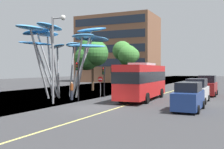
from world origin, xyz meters
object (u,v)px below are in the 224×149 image
object	(u,v)px
car_parked_far	(207,86)
pedestrian	(72,91)
traffic_light_kerb_near	(78,73)
no_entry_sign	(100,83)
street_lamp	(56,48)
traffic_light_island_mid	(112,74)
traffic_light_kerb_far	(104,75)
car_parked_mid	(197,91)
red_bus	(142,80)
car_parked_near	(189,97)
leaf_sculpture	(64,40)

from	to	relation	value
car_parked_far	pedestrian	bearing A→B (deg)	-138.70
traffic_light_kerb_near	no_entry_sign	world-z (taller)	traffic_light_kerb_near
street_lamp	traffic_light_island_mid	bearing A→B (deg)	84.93
traffic_light_kerb_far	car_parked_mid	world-z (taller)	traffic_light_kerb_far
traffic_light_kerb_far	pedestrian	distance (m)	4.33
red_bus	street_lamp	bearing A→B (deg)	-133.41
traffic_light_island_mid	car_parked_near	xyz separation A→B (m)	(10.33, -9.03, -1.49)
car_parked_far	red_bus	bearing A→B (deg)	-126.13
red_bus	traffic_light_island_mid	size ratio (longest dim) A/B	2.98
no_entry_sign	car_parked_near	bearing A→B (deg)	-31.49
leaf_sculpture	car_parked_near	world-z (taller)	leaf_sculpture
car_parked_far	street_lamp	xyz separation A→B (m)	(-11.19, -13.51, 3.77)
red_bus	street_lamp	distance (m)	8.98
traffic_light_kerb_near	pedestrian	bearing A→B (deg)	152.28
car_parked_far	traffic_light_island_mid	bearing A→B (deg)	-160.52
red_bus	no_entry_sign	distance (m)	5.38
red_bus	car_parked_far	size ratio (longest dim) A/B	2.27
traffic_light_kerb_far	traffic_light_island_mid	size ratio (longest dim) A/B	0.96
car_parked_mid	street_lamp	distance (m)	13.29
car_parked_mid	no_entry_sign	world-z (taller)	no_entry_sign
leaf_sculpture	street_lamp	xyz separation A→B (m)	(2.82, -5.24, -1.34)
traffic_light_kerb_far	car_parked_near	distance (m)	11.81
no_entry_sign	car_parked_far	bearing A→B (deg)	30.32
traffic_light_island_mid	car_parked_mid	bearing A→B (deg)	-19.02
traffic_light_kerb_far	street_lamp	world-z (taller)	street_lamp
no_entry_sign	car_parked_mid	bearing A→B (deg)	-5.23
car_parked_far	car_parked_mid	bearing A→B (deg)	-91.47
car_parked_near	no_entry_sign	bearing A→B (deg)	148.51
pedestrian	car_parked_mid	bearing A→B (deg)	15.16
car_parked_far	street_lamp	size ratio (longest dim) A/B	0.58
car_parked_near	car_parked_far	xyz separation A→B (m)	(-0.01, 12.68, 0.11)
leaf_sculpture	traffic_light_island_mid	world-z (taller)	leaf_sculpture
car_parked_near	car_parked_far	size ratio (longest dim) A/B	1.03
pedestrian	no_entry_sign	size ratio (longest dim) A/B	0.80
leaf_sculpture	red_bus	bearing A→B (deg)	6.16
leaf_sculpture	no_entry_sign	distance (m)	6.17
traffic_light_kerb_far	car_parked_mid	xyz separation A→B (m)	(9.80, -0.59, -1.36)
street_lamp	car_parked_far	bearing A→B (deg)	50.35
car_parked_mid	traffic_light_kerb_near	bearing A→B (deg)	-160.63
leaf_sculpture	traffic_light_kerb_far	distance (m)	5.81
car_parked_mid	street_lamp	bearing A→B (deg)	-149.98
car_parked_near	street_lamp	world-z (taller)	street_lamp
leaf_sculpture	traffic_light_island_mid	size ratio (longest dim) A/B	3.32
traffic_light_kerb_far	car_parked_far	bearing A→B (deg)	33.26
leaf_sculpture	car_parked_far	bearing A→B (deg)	30.54
red_bus	leaf_sculpture	bearing A→B (deg)	-173.84
traffic_light_kerb_near	car_parked_mid	bearing A→B (deg)	19.37
leaf_sculpture	pedestrian	bearing A→B (deg)	-40.49
traffic_light_island_mid	no_entry_sign	xyz separation A→B (m)	(-0.27, -2.54, -0.97)
traffic_light_kerb_far	leaf_sculpture	bearing A→B (deg)	-156.92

